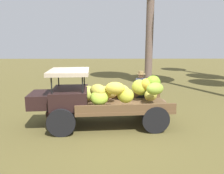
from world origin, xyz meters
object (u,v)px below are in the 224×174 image
truck (99,98)px  farmer (141,89)px  wooden_crate (159,107)px  loose_banana_bunch (118,104)px

truck → farmer: bearing=-142.4°
wooden_crate → truck: bearing=28.2°
farmer → loose_banana_bunch: size_ratio=2.73×
farmer → wooden_crate: (-0.70, 0.19, -0.67)m
loose_banana_bunch → wooden_crate: bearing=154.7°
farmer → truck: bearing=-44.2°
truck → wooden_crate: size_ratio=9.12×
farmer → wooden_crate: size_ratio=3.26×
farmer → wooden_crate: 0.99m
farmer → loose_banana_bunch: 1.26m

